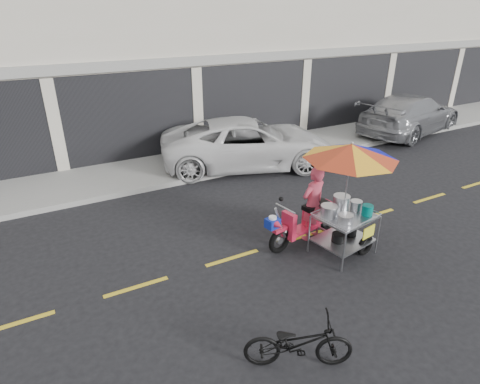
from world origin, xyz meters
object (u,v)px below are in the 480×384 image
food_vendor_rig (335,182)px  silver_pickup (410,114)px  white_pickup (248,143)px  near_bicycle (298,343)px

food_vendor_rig → silver_pickup: bearing=21.9°
white_pickup → near_bicycle: 8.02m
white_pickup → near_bicycle: (-3.27, -7.32, -0.35)m
white_pickup → food_vendor_rig: bearing=-170.4°
silver_pickup → food_vendor_rig: size_ratio=2.04×
food_vendor_rig → near_bicycle: bearing=-147.0°
silver_pickup → food_vendor_rig: 9.86m
white_pickup → near_bicycle: white_pickup is taller
near_bicycle → white_pickup: bearing=3.3°
white_pickup → food_vendor_rig: (-0.81, -5.03, 0.75)m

